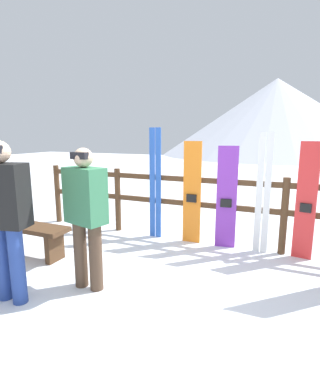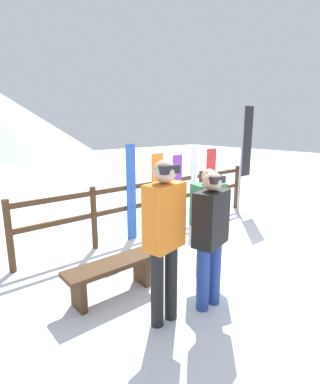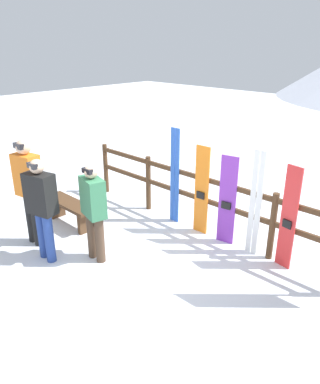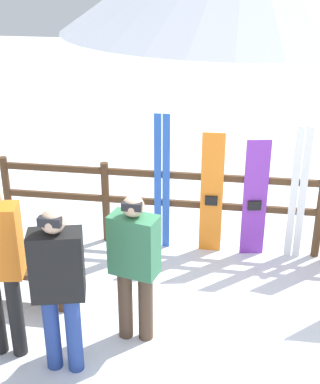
{
  "view_description": "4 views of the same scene",
  "coord_description": "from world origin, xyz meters",
  "px_view_note": "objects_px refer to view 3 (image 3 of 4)",
  "views": [
    {
      "loc": [
        1.36,
        -2.58,
        1.68
      ],
      "look_at": [
        -0.18,
        0.97,
        0.93
      ],
      "focal_mm": 28.0,
      "sensor_mm": 36.0,
      "label": 1
    },
    {
      "loc": [
        -3.64,
        -2.68,
        2.12
      ],
      "look_at": [
        -0.59,
        0.95,
        1.05
      ],
      "focal_mm": 28.0,
      "sensor_mm": 36.0,
      "label": 2
    },
    {
      "loc": [
        3.63,
        -3.03,
        3.18
      ],
      "look_at": [
        -0.31,
        1.07,
        0.87
      ],
      "focal_mm": 35.0,
      "sensor_mm": 36.0,
      "label": 3
    },
    {
      "loc": [
        0.31,
        -4.28,
        3.5
      ],
      "look_at": [
        -0.51,
        1.01,
        1.11
      ],
      "focal_mm": 50.0,
      "sensor_mm": 36.0,
      "label": 4
    }
  ],
  "objects_px": {
    "snowboard_orange": "(202,191)",
    "ski_pair_white": "(255,204)",
    "bench": "(70,208)",
    "ski_pair_blue": "(175,177)",
    "snowboard_purple": "(227,201)",
    "snowboard_red": "(288,219)",
    "person_orange": "(28,185)",
    "person_plaid_green": "(94,207)",
    "person_black": "(42,204)"
  },
  "relations": [
    {
      "from": "person_plaid_green",
      "to": "snowboard_orange",
      "type": "distance_m",
      "value": 1.93
    },
    {
      "from": "snowboard_orange",
      "to": "ski_pair_white",
      "type": "relative_size",
      "value": 0.93
    },
    {
      "from": "person_black",
      "to": "person_orange",
      "type": "bearing_deg",
      "value": 168.37
    },
    {
      "from": "person_black",
      "to": "ski_pair_blue",
      "type": "distance_m",
      "value": 2.42
    },
    {
      "from": "snowboard_purple",
      "to": "ski_pair_white",
      "type": "xyz_separation_m",
      "value": [
        0.51,
        0.0,
        0.1
      ]
    },
    {
      "from": "snowboard_orange",
      "to": "person_plaid_green",
      "type": "bearing_deg",
      "value": -108.27
    },
    {
      "from": "snowboard_orange",
      "to": "ski_pair_white",
      "type": "bearing_deg",
      "value": 0.18
    },
    {
      "from": "snowboard_purple",
      "to": "snowboard_red",
      "type": "distance_m",
      "value": 1.05
    },
    {
      "from": "ski_pair_blue",
      "to": "bench",
      "type": "bearing_deg",
      "value": -132.1
    },
    {
      "from": "ski_pair_blue",
      "to": "ski_pair_white",
      "type": "relative_size",
      "value": 1.04
    },
    {
      "from": "bench",
      "to": "snowboard_purple",
      "type": "bearing_deg",
      "value": 30.25
    },
    {
      "from": "person_plaid_green",
      "to": "ski_pair_blue",
      "type": "relative_size",
      "value": 0.87
    },
    {
      "from": "person_black",
      "to": "snowboard_purple",
      "type": "bearing_deg",
      "value": 54.3
    },
    {
      "from": "bench",
      "to": "snowboard_red",
      "type": "bearing_deg",
      "value": 22.17
    },
    {
      "from": "person_black",
      "to": "ski_pair_white",
      "type": "height_order",
      "value": "ski_pair_white"
    },
    {
      "from": "snowboard_purple",
      "to": "snowboard_red",
      "type": "relative_size",
      "value": 0.95
    },
    {
      "from": "person_plaid_green",
      "to": "person_orange",
      "type": "height_order",
      "value": "person_orange"
    },
    {
      "from": "person_orange",
      "to": "person_black",
      "type": "bearing_deg",
      "value": -11.63
    },
    {
      "from": "bench",
      "to": "snowboard_red",
      "type": "distance_m",
      "value": 3.8
    },
    {
      "from": "snowboard_orange",
      "to": "ski_pair_white",
      "type": "xyz_separation_m",
      "value": [
        1.04,
        0.0,
        0.07
      ]
    },
    {
      "from": "person_plaid_green",
      "to": "person_black",
      "type": "bearing_deg",
      "value": -136.58
    },
    {
      "from": "person_orange",
      "to": "snowboard_red",
      "type": "relative_size",
      "value": 1.12
    },
    {
      "from": "person_plaid_green",
      "to": "person_orange",
      "type": "distance_m",
      "value": 1.23
    },
    {
      "from": "snowboard_orange",
      "to": "snowboard_red",
      "type": "height_order",
      "value": "snowboard_red"
    },
    {
      "from": "bench",
      "to": "person_black",
      "type": "relative_size",
      "value": 0.75
    },
    {
      "from": "bench",
      "to": "ski_pair_white",
      "type": "xyz_separation_m",
      "value": [
        2.95,
        1.43,
        0.53
      ]
    },
    {
      "from": "ski_pair_blue",
      "to": "snowboard_red",
      "type": "distance_m",
      "value": 2.21
    },
    {
      "from": "person_plaid_green",
      "to": "snowboard_red",
      "type": "bearing_deg",
      "value": 39.86
    },
    {
      "from": "bench",
      "to": "person_plaid_green",
      "type": "bearing_deg",
      "value": -17.08
    },
    {
      "from": "person_black",
      "to": "ski_pair_white",
      "type": "relative_size",
      "value": 0.95
    },
    {
      "from": "person_black",
      "to": "snowboard_purple",
      "type": "height_order",
      "value": "person_black"
    },
    {
      "from": "snowboard_red",
      "to": "snowboard_orange",
      "type": "bearing_deg",
      "value": -180.0
    },
    {
      "from": "person_plaid_green",
      "to": "snowboard_red",
      "type": "relative_size",
      "value": 0.97
    },
    {
      "from": "ski_pair_blue",
      "to": "snowboard_red",
      "type": "height_order",
      "value": "ski_pair_blue"
    },
    {
      "from": "person_plaid_green",
      "to": "person_black",
      "type": "xyz_separation_m",
      "value": [
        -0.56,
        -0.53,
        0.05
      ]
    },
    {
      "from": "ski_pair_blue",
      "to": "snowboard_orange",
      "type": "relative_size",
      "value": 1.13
    },
    {
      "from": "person_black",
      "to": "bench",
      "type": "bearing_deg",
      "value": 128.9
    },
    {
      "from": "person_orange",
      "to": "ski_pair_white",
      "type": "bearing_deg",
      "value": 38.77
    },
    {
      "from": "snowboard_purple",
      "to": "ski_pair_white",
      "type": "relative_size",
      "value": 0.89
    },
    {
      "from": "person_black",
      "to": "ski_pair_blue",
      "type": "xyz_separation_m",
      "value": [
        0.54,
        2.36,
        -0.04
      ]
    },
    {
      "from": "person_plaid_green",
      "to": "snowboard_red",
      "type": "distance_m",
      "value": 2.85
    },
    {
      "from": "person_black",
      "to": "snowboard_orange",
      "type": "bearing_deg",
      "value": 63.75
    },
    {
      "from": "bench",
      "to": "snowboard_orange",
      "type": "xyz_separation_m",
      "value": [
        1.91,
        1.42,
        0.46
      ]
    },
    {
      "from": "snowboard_red",
      "to": "snowboard_purple",
      "type": "bearing_deg",
      "value": -180.0
    },
    {
      "from": "person_plaid_green",
      "to": "snowboard_purple",
      "type": "height_order",
      "value": "person_plaid_green"
    },
    {
      "from": "ski_pair_blue",
      "to": "person_plaid_green",
      "type": "bearing_deg",
      "value": -89.42
    },
    {
      "from": "bench",
      "to": "ski_pair_blue",
      "type": "distance_m",
      "value": 2.01
    },
    {
      "from": "person_black",
      "to": "snowboard_purple",
      "type": "distance_m",
      "value": 2.91
    },
    {
      "from": "snowboard_purple",
      "to": "person_orange",
      "type": "bearing_deg",
      "value": -135.58
    },
    {
      "from": "snowboard_orange",
      "to": "snowboard_purple",
      "type": "bearing_deg",
      "value": -0.01
    }
  ]
}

